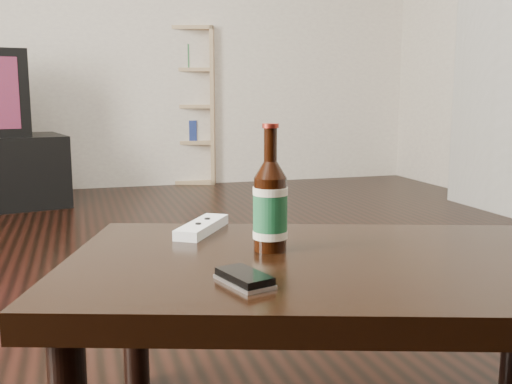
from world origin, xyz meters
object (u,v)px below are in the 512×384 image
object	(u,v)px
beer_bottle	(270,206)
phone	(244,278)
coffee_table	(337,284)
remote	(202,227)
bookshelf	(174,103)

from	to	relation	value
beer_bottle	phone	bearing A→B (deg)	-119.12
coffee_table	remote	world-z (taller)	remote
coffee_table	phone	world-z (taller)	phone
phone	remote	xyz separation A→B (m)	(0.01, 0.40, 0.00)
phone	remote	size ratio (longest dim) A/B	0.61
beer_bottle	phone	distance (m)	0.24
beer_bottle	remote	bearing A→B (deg)	116.72
coffee_table	remote	distance (m)	0.37
remote	coffee_table	bearing A→B (deg)	-22.26
phone	bookshelf	bearing A→B (deg)	66.15
coffee_table	remote	bearing A→B (deg)	124.64
bookshelf	remote	distance (m)	3.53
coffee_table	phone	distance (m)	0.24
bookshelf	phone	distance (m)	3.92
bookshelf	phone	bearing A→B (deg)	-78.93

